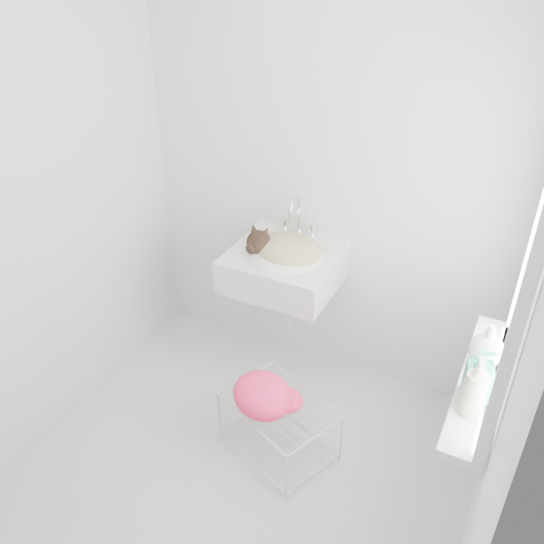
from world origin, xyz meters
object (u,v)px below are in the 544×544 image
at_px(cat, 285,250).
at_px(bottle_a, 469,412).
at_px(bottle_c, 483,362).
at_px(sink, 284,254).
at_px(bottle_b, 474,395).
at_px(wire_rack, 279,428).

relative_size(cat, bottle_a, 1.90).
xyz_separation_m(cat, bottle_c, (1.12, -0.41, -0.04)).
height_order(sink, bottle_c, sink).
relative_size(cat, bottle_c, 2.19).
bearing_deg(bottle_b, sink, 150.19).
bearing_deg(cat, bottle_b, -32.92).
xyz_separation_m(sink, bottle_a, (1.13, -0.75, 0.00)).
distance_m(wire_rack, bottle_c, 1.13).
distance_m(cat, bottle_b, 1.28).
distance_m(sink, bottle_c, 1.21).
relative_size(wire_rack, bottle_a, 2.51).
bearing_deg(bottle_a, sink, 146.62).
relative_size(sink, wire_rack, 1.11).
bearing_deg(cat, bottle_c, -23.80).
xyz_separation_m(bottle_b, bottle_c, (0.00, 0.22, 0.00)).
distance_m(sink, wire_rack, 0.93).
bearing_deg(bottle_c, bottle_a, -90.00).
bearing_deg(cat, bottle_a, -36.56).
distance_m(sink, cat, 0.04).
xyz_separation_m(sink, wire_rack, (0.25, -0.56, -0.70)).
bearing_deg(wire_rack, bottle_b, -6.00).
height_order(sink, cat, cat).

